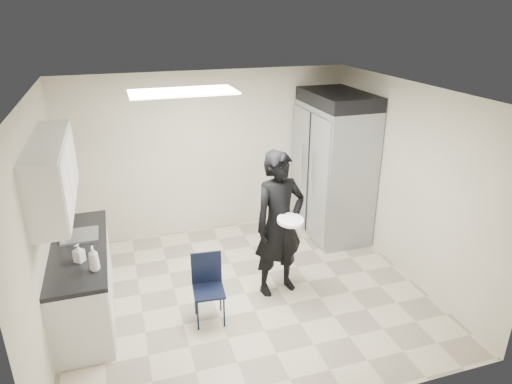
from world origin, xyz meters
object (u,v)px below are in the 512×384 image
object	(u,v)px
folding_chair	(209,291)
man_tuxedo	(279,224)
commercial_fridge	(333,172)
lower_counter	(83,282)

from	to	relation	value
folding_chair	man_tuxedo	distance (m)	1.19
commercial_fridge	man_tuxedo	world-z (taller)	commercial_fridge
folding_chair	commercial_fridge	bearing A→B (deg)	40.41
folding_chair	man_tuxedo	world-z (taller)	man_tuxedo
man_tuxedo	commercial_fridge	bearing A→B (deg)	32.61
commercial_fridge	man_tuxedo	distance (m)	1.91
man_tuxedo	lower_counter	bearing A→B (deg)	163.84
commercial_fridge	man_tuxedo	xyz separation A→B (m)	(-1.39, -1.31, -0.10)
lower_counter	commercial_fridge	bearing A→B (deg)	15.88
man_tuxedo	folding_chair	bearing A→B (deg)	-170.62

